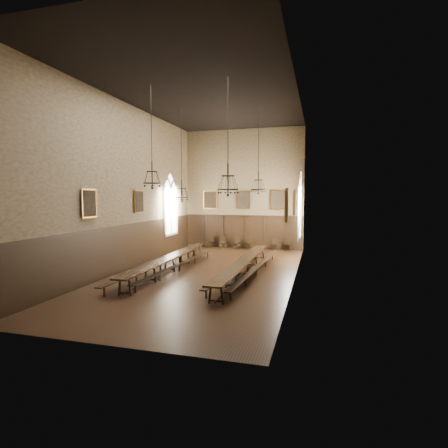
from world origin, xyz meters
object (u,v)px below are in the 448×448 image
at_px(chair_2, 223,244).
at_px(chair_7, 287,247).
at_px(chair_3, 236,245).
at_px(chandelier_back_right, 258,184).
at_px(bench_right_outer, 256,270).
at_px(chair_1, 210,244).
at_px(chandelier_back_left, 182,191).
at_px(table_right, 243,268).
at_px(bench_left_inner, 179,266).
at_px(chandelier_front_right, 228,182).
at_px(chandelier_front_left, 152,176).
at_px(bench_right_inner, 236,269).
at_px(chair_4, 249,246).
at_px(bench_left_outer, 161,266).
at_px(chair_6, 275,247).
at_px(table_left, 170,264).

height_order(chair_2, chair_7, chair_7).
height_order(chair_3, chair_7, chair_7).
bearing_deg(chandelier_back_right, bench_right_outer, -81.65).
height_order(chair_2, chair_3, chair_2).
bearing_deg(chair_1, chandelier_back_left, -73.96).
bearing_deg(table_right, bench_left_inner, 177.00).
bearing_deg(chandelier_front_right, chandelier_front_left, 177.58).
xyz_separation_m(bench_right_inner, chair_4, (-0.96, 8.29, -0.00)).
bearing_deg(bench_right_outer, bench_right_inner, -178.76).
bearing_deg(chandelier_front_left, bench_left_outer, 108.08).
relative_size(table_right, chair_4, 11.40).
height_order(bench_right_outer, chair_1, chair_1).
relative_size(chair_4, chandelier_back_right, 0.19).
bearing_deg(chair_7, chandelier_back_right, -104.22).
bearing_deg(chandelier_back_right, chair_7, 78.96).
bearing_deg(chandelier_back_left, bench_left_outer, -98.43).
relative_size(chair_4, chair_7, 0.90).
height_order(chair_6, chandelier_front_left, chandelier_front_left).
distance_m(chair_3, chandelier_back_left, 7.79).
relative_size(bench_left_outer, chandelier_front_right, 2.18).
height_order(chair_4, chair_7, chair_7).
relative_size(chair_7, chandelier_back_right, 0.21).
xyz_separation_m(bench_right_outer, chandelier_front_left, (-4.39, -2.66, 4.65)).
bearing_deg(chair_6, table_right, -105.71).
bearing_deg(bench_right_outer, chair_7, 84.43).
distance_m(bench_left_inner, chair_4, 8.70).
xyz_separation_m(bench_right_outer, chandelier_front_right, (-0.77, -2.81, 4.34)).
height_order(table_right, bench_right_outer, table_right).
height_order(bench_left_outer, chair_3, chair_3).
bearing_deg(chandelier_front_left, chandelier_back_right, 51.27).
bearing_deg(table_right, table_left, 179.73).
relative_size(chair_3, chandelier_front_left, 0.19).
xyz_separation_m(bench_right_outer, chair_2, (-4.06, 8.35, 0.01)).
distance_m(bench_right_outer, chair_3, 8.81).
height_order(bench_left_inner, chair_3, chair_3).
bearing_deg(chair_6, chair_7, -10.77).
bearing_deg(chair_4, chair_3, -177.27).
bearing_deg(bench_left_inner, bench_right_inner, 2.89).
relative_size(bench_right_inner, chair_7, 9.48).
height_order(table_left, chandelier_front_left, chandelier_front_left).
height_order(chair_3, chandelier_front_left, chandelier_front_left).
bearing_deg(chandelier_front_left, chair_7, 64.67).
relative_size(table_left, chandelier_front_right, 2.12).
bearing_deg(chandelier_front_right, chair_3, 101.41).
bearing_deg(chair_4, chair_1, -176.57).
bearing_deg(bench_right_outer, bench_left_inner, -177.53).
xyz_separation_m(bench_left_outer, bench_left_inner, (0.99, 0.24, -0.03)).
bearing_deg(bench_left_outer, table_left, 7.98).
relative_size(chair_3, chandelier_back_left, 0.17).
relative_size(table_right, chandelier_front_right, 2.14).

